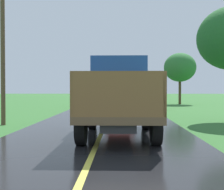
# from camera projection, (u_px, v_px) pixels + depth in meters

# --- Properties ---
(banana_truck_near) EXTENTS (2.38, 5.82, 2.80)m
(banana_truck_near) POSITION_uv_depth(u_px,v_px,m) (119.00, 94.00, 10.98)
(banana_truck_near) COLOR #2D2D30
(banana_truck_near) RESTS_ON road_surface
(banana_truck_far) EXTENTS (2.38, 5.81, 2.80)m
(banana_truck_far) POSITION_uv_depth(u_px,v_px,m) (120.00, 91.00, 26.58)
(banana_truck_far) COLOR #2D2D30
(banana_truck_far) RESTS_ON road_surface
(utility_pole_roadside) EXTENTS (2.34, 0.20, 7.04)m
(utility_pole_roadside) POSITION_uv_depth(u_px,v_px,m) (3.00, 40.00, 13.64)
(utility_pole_roadside) COLOR brown
(utility_pole_roadside) RESTS_ON ground
(roadside_tree_near_left) EXTENTS (3.44, 3.44, 5.52)m
(roadside_tree_near_left) POSITION_uv_depth(u_px,v_px,m) (180.00, 67.00, 32.41)
(roadside_tree_near_left) COLOR #4C3823
(roadside_tree_near_left) RESTS_ON ground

